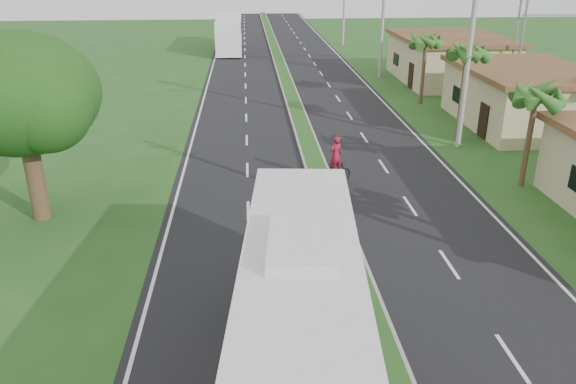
{
  "coord_description": "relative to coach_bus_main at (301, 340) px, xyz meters",
  "views": [
    {
      "loc": [
        -3.42,
        -11.7,
        9.98
      ],
      "look_at": [
        -1.97,
        7.72,
        1.8
      ],
      "focal_mm": 35.0,
      "sensor_mm": 36.0,
      "label": 1
    }
  ],
  "objects": [
    {
      "name": "utility_pole_c",
      "position": [
        10.9,
        39.75,
        3.37
      ],
      "size": [
        1.6,
        0.28,
        11.0
      ],
      "color": "gray",
      "rests_on": "ground"
    },
    {
      "name": "motorcyclist",
      "position": [
        3.05,
        14.64,
        -1.45
      ],
      "size": [
        1.78,
        1.17,
        2.33
      ],
      "rotation": [
        0.0,
        0.0,
        0.43
      ],
      "color": "black",
      "rests_on": "ground"
    },
    {
      "name": "utility_pole_b",
      "position": [
        10.87,
        19.75,
        3.96
      ],
      "size": [
        3.2,
        0.28,
        12.0
      ],
      "color": "gray",
      "rests_on": "ground"
    },
    {
      "name": "lane_edge_left",
      "position": [
        -4.3,
        21.75,
        -2.3
      ],
      "size": [
        0.12,
        160.0,
        0.01
      ],
      "primitive_type": "cube",
      "color": "silver",
      "rests_on": "ground"
    },
    {
      "name": "palm_verge_c",
      "position": [
        11.2,
        20.75,
        2.82
      ],
      "size": [
        2.4,
        2.4,
        5.85
      ],
      "color": "#473321",
      "rests_on": "ground"
    },
    {
      "name": "median_strip",
      "position": [
        2.4,
        21.75,
        -2.2
      ],
      "size": [
        1.2,
        160.0,
        0.18
      ],
      "color": "gray",
      "rests_on": "ground"
    },
    {
      "name": "coach_bus_far",
      "position": [
        -2.8,
        56.58,
        -0.22
      ],
      "size": [
        2.79,
        12.57,
        3.66
      ],
      "rotation": [
        0.0,
        0.0,
        0.0
      ],
      "color": "white",
      "rests_on": "ground"
    },
    {
      "name": "shop_mid",
      "position": [
        16.4,
        23.75,
        -0.44
      ],
      "size": [
        7.6,
        10.6,
        3.67
      ],
      "color": "tan",
      "rests_on": "ground"
    },
    {
      "name": "shade_tree",
      "position": [
        -9.71,
        11.77,
        2.73
      ],
      "size": [
        6.3,
        6.0,
        7.54
      ],
      "color": "#473321",
      "rests_on": "ground"
    },
    {
      "name": "road_asphalt",
      "position": [
        2.4,
        21.75,
        -2.29
      ],
      "size": [
        14.0,
        160.0,
        0.02
      ],
      "primitive_type": "cube",
      "color": "black",
      "rests_on": "ground"
    },
    {
      "name": "lane_edge_right",
      "position": [
        9.1,
        21.75,
        -2.3
      ],
      "size": [
        0.12,
        160.0,
        0.01
      ],
      "primitive_type": "cube",
      "color": "silver",
      "rests_on": "ground"
    },
    {
      "name": "coach_bus_main",
      "position": [
        0.0,
        0.0,
        0.0
      ],
      "size": [
        3.9,
        13.12,
        4.18
      ],
      "rotation": [
        0.0,
        0.0,
        -0.09
      ],
      "color": "silver",
      "rests_on": "ground"
    },
    {
      "name": "ground",
      "position": [
        2.4,
        1.75,
        -2.3
      ],
      "size": [
        180.0,
        180.0,
        0.0
      ],
      "primitive_type": "plane",
      "color": "#224F1D",
      "rests_on": "ground"
    },
    {
      "name": "palm_verge_b",
      "position": [
        11.8,
        13.75,
        2.06
      ],
      "size": [
        2.4,
        2.4,
        5.05
      ],
      "color": "#473321",
      "rests_on": "ground"
    },
    {
      "name": "palm_verge_d",
      "position": [
        11.7,
        29.75,
        2.25
      ],
      "size": [
        2.4,
        2.4,
        5.25
      ],
      "color": "#473321",
      "rests_on": "ground"
    },
    {
      "name": "shop_far",
      "position": [
        16.4,
        37.75,
        -0.37
      ],
      "size": [
        8.6,
        11.6,
        3.82
      ],
      "color": "tan",
      "rests_on": "ground"
    }
  ]
}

